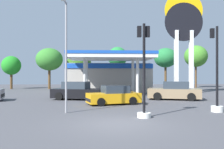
% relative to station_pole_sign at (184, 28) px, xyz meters
% --- Properties ---
extents(ground_plane, '(90.00, 90.00, 0.00)m').
position_rel_station_pole_sign_xyz_m(ground_plane, '(-9.17, -17.01, -7.76)').
color(ground_plane, '#47474C').
rests_on(ground_plane, ground).
extents(gas_station, '(10.86, 12.14, 4.55)m').
position_rel_station_pole_sign_xyz_m(gas_station, '(-8.81, 3.38, -5.60)').
color(gas_station, '#ADA89E').
rests_on(gas_station, ground).
extents(station_pole_sign, '(4.56, 0.56, 12.15)m').
position_rel_station_pole_sign_xyz_m(station_pole_sign, '(0.00, 0.00, 0.00)').
color(station_pole_sign, white).
rests_on(station_pole_sign, ground).
extents(car_0, '(4.19, 2.64, 1.40)m').
position_rel_station_pole_sign_xyz_m(car_0, '(-8.95, -10.02, -7.13)').
color(car_0, black).
rests_on(car_0, ground).
extents(car_1, '(4.81, 2.95, 1.61)m').
position_rel_station_pole_sign_xyz_m(car_1, '(-11.95, -6.45, -7.03)').
color(car_1, black).
rests_on(car_1, ground).
extents(car_2, '(4.87, 3.12, 1.62)m').
position_rel_station_pole_sign_xyz_m(car_2, '(-3.38, -6.93, -7.02)').
color(car_2, black).
rests_on(car_2, ground).
extents(traffic_signal_0, '(0.69, 0.70, 5.07)m').
position_rel_station_pole_sign_xyz_m(traffic_signal_0, '(-3.09, -13.96, -6.27)').
color(traffic_signal_0, silver).
rests_on(traffic_signal_0, ground).
extents(traffic_signal_1, '(0.70, 0.71, 4.83)m').
position_rel_station_pole_sign_xyz_m(traffic_signal_1, '(-7.74, -15.57, -5.81)').
color(traffic_signal_1, silver).
rests_on(traffic_signal_1, ground).
extents(tree_0, '(2.92, 2.92, 5.14)m').
position_rel_station_pole_sign_xyz_m(tree_0, '(-23.77, 10.21, -4.11)').
color(tree_0, brown).
rests_on(tree_0, ground).
extents(tree_1, '(4.13, 4.13, 6.37)m').
position_rel_station_pole_sign_xyz_m(tree_1, '(-17.80, 9.78, -3.16)').
color(tree_1, brown).
rests_on(tree_1, ground).
extents(tree_2, '(4.02, 4.02, 6.14)m').
position_rel_station_pole_sign_xyz_m(tree_2, '(-13.38, 11.95, -3.71)').
color(tree_2, brown).
rests_on(tree_2, ground).
extents(tree_3, '(3.08, 3.08, 6.65)m').
position_rel_station_pole_sign_xyz_m(tree_3, '(-7.12, 10.02, -2.72)').
color(tree_3, brown).
rests_on(tree_3, ground).
extents(tree_4, '(3.72, 3.72, 6.59)m').
position_rel_station_pole_sign_xyz_m(tree_4, '(0.82, 10.65, -2.79)').
color(tree_4, brown).
rests_on(tree_4, ground).
extents(tree_5, '(3.92, 3.92, 7.26)m').
position_rel_station_pole_sign_xyz_m(tree_5, '(6.59, 12.32, -2.36)').
color(tree_5, brown).
rests_on(tree_5, ground).
extents(corner_streetlamp, '(0.24, 1.48, 6.38)m').
position_rel_station_pole_sign_xyz_m(corner_streetlamp, '(-11.94, -14.14, -3.88)').
color(corner_streetlamp, gray).
rests_on(corner_streetlamp, ground).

